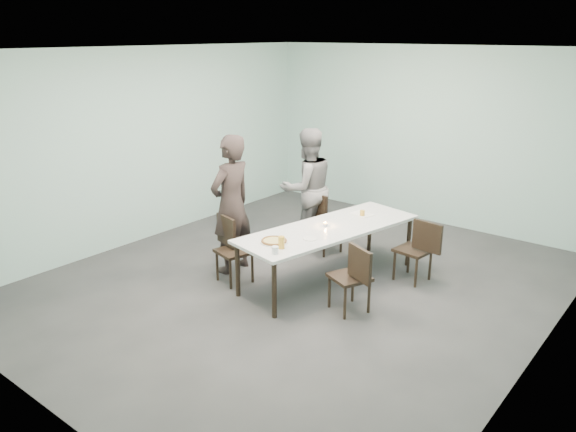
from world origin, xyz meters
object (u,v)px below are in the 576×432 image
Objects in this scene: side_plate at (310,239)px; chair_far_left at (322,219)px; chair_near_right at (354,274)px; chair_near_left at (231,245)px; chair_far_right at (419,247)px; pizza at (274,241)px; amber_tumbler at (362,213)px; tealight at (325,224)px; table at (329,231)px; diner_far at (307,188)px; beer_glass at (281,242)px; water_tumbler at (275,250)px; diner_near at (231,204)px.

chair_far_left is at bearing 119.68° from side_plate.
chair_far_left and chair_near_right have the same top height.
chair_far_right is (1.99, 1.50, 0.00)m from chair_near_left.
chair_near_right is (1.47, -1.44, 0.00)m from chair_far_left.
amber_tumbler is (0.29, 1.57, 0.02)m from pizza.
tealight is 0.69m from amber_tumbler.
chair_far_right reaches higher than table.
beer_glass is (1.01, -1.86, -0.09)m from diner_far.
pizza is 3.78× the size of water_tumbler.
chair_far_left is 2.06m from chair_near_right.
beer_glass is 0.99m from tealight.
diner_near is 5.65× the size of pizza.
table is 0.52m from side_plate.
chair_near_left is 1.00× the size of chair_near_right.
chair_far_left is at bearing 93.28° from chair_near_left.
beer_glass is at bearing 66.16° from chair_far_right.
chair_near_right is 2.56× the size of pizza.
diner_near is at bearing 35.91° from chair_far_right.
diner_near is at bearing 161.04° from beer_glass.
beer_glass is 1.67× the size of water_tumbler.
chair_far_right is 4.83× the size of side_plate.
tealight is at bearing 169.24° from table.
diner_near reaches higher than amber_tumbler.
pizza is 0.37m from water_tumbler.
chair_far_left is 2.56× the size of pizza.
side_plate is 0.48m from beer_glass.
chair_near_right is 1.05m from pizza.
chair_far_left is 1.00× the size of chair_near_right.
diner_far is at bearing -173.45° from chair_far_left.
amber_tumbler is at bearing 6.99° from chair_far_right.
pizza is (0.82, -0.08, 0.27)m from chair_near_left.
chair_far_left is 1.97m from beer_glass.
table is at bearing 91.99° from water_tumbler.
diner_far reaches higher than table.
chair_near_left is 0.86m from pizza.
amber_tumbler is at bearing 67.63° from chair_near_left.
tealight is (-0.13, 0.52, 0.02)m from side_plate.
tealight is at bearing -12.68° from chair_near_right.
chair_near_left reaches higher than table.
pizza is (0.82, -1.77, -0.15)m from diner_far.
water_tumbler is (0.74, -2.00, 0.29)m from chair_far_left.
tealight is (0.14, 0.90, 0.00)m from pizza.
chair_near_right is 1.30m from chair_far_right.
table is 0.10m from tealight.
pizza is 0.46m from side_plate.
diner_near is at bearing 145.29° from chair_near_left.
side_plate is (1.09, -1.39, -0.16)m from diner_far.
chair_near_right is at bearing 87.80° from chair_far_right.
chair_near_left is 0.47× the size of diner_far.
beer_glass is (1.23, -0.42, -0.14)m from diner_near.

